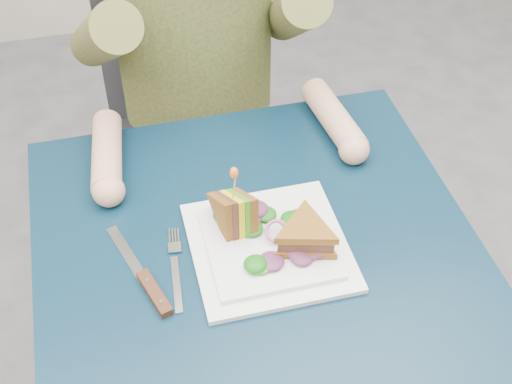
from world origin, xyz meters
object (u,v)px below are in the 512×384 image
object	(u,v)px
table	(258,278)
sandwich_upright	(235,213)
plate	(269,245)
fork	(176,271)
sandwich_flat	(305,236)
chair	(194,106)
knife	(149,285)

from	to	relation	value
table	sandwich_upright	xyz separation A→B (m)	(-0.03, 0.04, 0.13)
plate	fork	size ratio (longest dim) A/B	1.45
plate	fork	bearing A→B (deg)	-176.12
sandwich_flat	sandwich_upright	world-z (taller)	sandwich_upright
table	sandwich_flat	xyz separation A→B (m)	(0.07, -0.03, 0.12)
chair	fork	distance (m)	0.72
sandwich_flat	sandwich_upright	bearing A→B (deg)	145.58
sandwich_flat	sandwich_upright	size ratio (longest dim) A/B	1.21
sandwich_upright	knife	world-z (taller)	sandwich_upright
plate	sandwich_upright	xyz separation A→B (m)	(-0.05, 0.04, 0.05)
table	plate	distance (m)	0.09
table	chair	distance (m)	0.67
sandwich_flat	plate	bearing A→B (deg)	155.56
table	fork	bearing A→B (deg)	-173.27
sandwich_upright	knife	xyz separation A→B (m)	(-0.16, -0.08, -0.05)
sandwich_upright	knife	bearing A→B (deg)	-154.23
fork	knife	world-z (taller)	knife
chair	knife	size ratio (longest dim) A/B	4.30
plate	knife	xyz separation A→B (m)	(-0.21, -0.03, -0.00)
chair	sandwich_upright	size ratio (longest dim) A/B	7.64
plate	sandwich_flat	distance (m)	0.07
sandwich_flat	knife	size ratio (longest dim) A/B	0.68
table	chair	xyz separation A→B (m)	(0.00, 0.66, -0.11)
chair	sandwich_flat	distance (m)	0.74
sandwich_flat	sandwich_upright	distance (m)	0.12
sandwich_upright	fork	size ratio (longest dim) A/B	0.68
table	knife	size ratio (longest dim) A/B	3.47
plate	knife	size ratio (longest dim) A/B	1.20
chair	sandwich_upright	world-z (taller)	chair
sandwich_upright	knife	size ratio (longest dim) A/B	0.56
chair	sandwich_flat	xyz separation A→B (m)	(0.07, -0.69, 0.23)
sandwich_flat	knife	bearing A→B (deg)	-178.29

